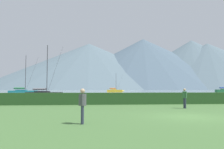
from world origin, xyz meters
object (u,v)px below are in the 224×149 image
at_px(sailboat_slip_3, 115,91).
at_px(sailboat_slip_4, 44,94).
at_px(person_seated_viewer, 185,97).
at_px(sailboat_slip_1, 23,92).
at_px(person_standing_walker, 82,103).

distance_m(sailboat_slip_3, sailboat_slip_4, 61.75).
distance_m(sailboat_slip_3, person_seated_viewer, 82.68).
height_order(sailboat_slip_1, person_standing_walker, sailboat_slip_1).
bearing_deg(person_standing_walker, sailboat_slip_1, 107.37).
height_order(person_seated_viewer, person_standing_walker, same).
distance_m(sailboat_slip_4, person_standing_walker, 32.57).
distance_m(person_seated_viewer, person_standing_walker, 11.31).
height_order(sailboat_slip_3, person_standing_walker, sailboat_slip_3).
height_order(sailboat_slip_3, person_seated_viewer, sailboat_slip_3).
bearing_deg(person_standing_walker, sailboat_slip_4, 102.99).
distance_m(sailboat_slip_1, person_seated_viewer, 50.62).
xyz_separation_m(sailboat_slip_1, person_seated_viewer, (25.12, -43.94, 0.31)).
bearing_deg(sailboat_slip_1, person_standing_walker, -68.45).
bearing_deg(sailboat_slip_4, person_seated_viewer, -39.59).
bearing_deg(sailboat_slip_4, sailboat_slip_3, 88.83).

